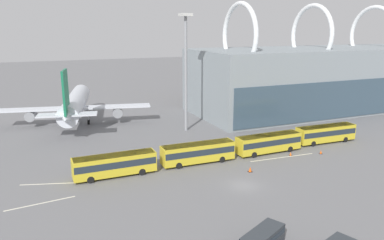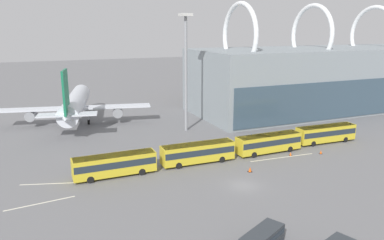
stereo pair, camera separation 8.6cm
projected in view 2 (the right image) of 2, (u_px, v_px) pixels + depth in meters
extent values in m
plane|color=slate|center=(243.00, 186.00, 51.38)|extent=(440.00, 440.00, 0.00)
cube|color=gray|center=(368.00, 75.00, 105.79)|extent=(102.63, 25.72, 15.93)
torus|color=white|center=(239.00, 36.00, 87.26)|extent=(1.10, 15.68, 15.68)
torus|color=white|center=(311.00, 35.00, 95.17)|extent=(1.10, 15.68, 15.68)
torus|color=white|center=(372.00, 35.00, 103.09)|extent=(1.10, 15.68, 15.68)
cylinder|color=silver|center=(75.00, 103.00, 83.89)|extent=(10.05, 28.47, 4.24)
sphere|color=silver|center=(82.00, 93.00, 97.34)|extent=(4.15, 4.15, 4.15)
cone|color=silver|center=(67.00, 118.00, 70.44)|extent=(5.23, 6.90, 4.03)
cube|color=silver|center=(75.00, 108.00, 82.43)|extent=(32.98, 10.24, 0.35)
cylinder|color=gray|center=(31.00, 116.00, 81.08)|extent=(2.79, 3.57, 2.17)
cylinder|color=gray|center=(118.00, 112.00, 84.42)|extent=(2.79, 3.57, 2.17)
cube|color=#19724C|center=(66.00, 92.00, 69.95)|extent=(1.60, 5.74, 8.26)
cube|color=silver|center=(67.00, 115.00, 71.00)|extent=(11.44, 5.44, 0.28)
cylinder|color=gray|center=(80.00, 105.00, 93.46)|extent=(0.36, 0.36, 3.66)
cylinder|color=black|center=(81.00, 112.00, 93.90)|extent=(0.67, 1.17, 1.10)
cylinder|color=gray|center=(62.00, 115.00, 82.30)|extent=(0.36, 0.36, 3.66)
cylinder|color=black|center=(63.00, 123.00, 82.74)|extent=(0.67, 1.17, 1.10)
cylinder|color=gray|center=(88.00, 114.00, 83.29)|extent=(0.36, 0.36, 3.66)
cylinder|color=black|center=(89.00, 122.00, 83.73)|extent=(0.67, 1.17, 1.10)
cylinder|color=silver|center=(262.00, 80.00, 113.34)|extent=(27.47, 29.55, 5.61)
sphere|color=silver|center=(322.00, 84.00, 106.19)|extent=(5.49, 5.49, 5.49)
cone|color=silver|center=(209.00, 77.00, 120.49)|extent=(9.07, 9.23, 5.32)
cube|color=silver|center=(255.00, 83.00, 114.45)|extent=(30.32, 27.89, 0.35)
cylinder|color=gray|center=(264.00, 82.00, 124.03)|extent=(3.75, 3.85, 2.04)
cylinder|color=gray|center=(245.00, 92.00, 105.47)|extent=(3.75, 3.85, 2.04)
cube|color=orange|center=(212.00, 63.00, 119.08)|extent=(3.63, 3.96, 7.11)
cube|color=silver|center=(212.00, 75.00, 120.00)|extent=(12.96, 12.15, 0.28)
cylinder|color=gray|center=(301.00, 92.00, 109.22)|extent=(0.36, 0.36, 4.53)
cylinder|color=black|center=(300.00, 100.00, 109.77)|extent=(1.07, 1.12, 1.10)
cylinder|color=gray|center=(258.00, 87.00, 118.09)|extent=(0.36, 0.36, 4.53)
cylinder|color=black|center=(258.00, 94.00, 118.64)|extent=(1.07, 1.12, 1.10)
cylinder|color=gray|center=(252.00, 91.00, 111.69)|extent=(0.36, 0.36, 4.53)
cylinder|color=black|center=(251.00, 98.00, 112.23)|extent=(1.07, 1.12, 1.10)
cube|color=gold|center=(115.00, 164.00, 54.27)|extent=(11.97, 2.69, 2.86)
cube|color=#232D38|center=(115.00, 163.00, 54.20)|extent=(11.73, 2.72, 1.00)
cube|color=silver|center=(114.00, 155.00, 53.94)|extent=(11.61, 2.61, 0.12)
cylinder|color=black|center=(138.00, 166.00, 57.07)|extent=(1.00, 0.31, 1.00)
cylinder|color=black|center=(142.00, 172.00, 54.93)|extent=(1.00, 0.31, 1.00)
cylinder|color=black|center=(88.00, 174.00, 54.23)|extent=(1.00, 0.31, 1.00)
cylinder|color=black|center=(90.00, 180.00, 52.09)|extent=(1.00, 0.31, 1.00)
cube|color=gold|center=(198.00, 152.00, 59.53)|extent=(11.99, 2.76, 2.86)
cube|color=#232D38|center=(198.00, 151.00, 59.46)|extent=(11.75, 2.79, 1.00)
cube|color=silver|center=(198.00, 144.00, 59.20)|extent=(11.63, 2.68, 0.12)
cylinder|color=black|center=(216.00, 155.00, 62.27)|extent=(1.00, 0.31, 1.00)
cylinder|color=black|center=(222.00, 159.00, 60.11)|extent=(1.00, 0.31, 1.00)
cylinder|color=black|center=(174.00, 161.00, 59.57)|extent=(1.00, 0.31, 1.00)
cylinder|color=black|center=(179.00, 166.00, 57.42)|extent=(1.00, 0.31, 1.00)
cube|color=gold|center=(269.00, 143.00, 64.49)|extent=(12.00, 2.80, 2.86)
cube|color=#232D38|center=(269.00, 141.00, 64.42)|extent=(11.76, 2.83, 1.00)
cube|color=silver|center=(269.00, 135.00, 64.16)|extent=(11.64, 2.72, 0.12)
cylinder|color=black|center=(281.00, 145.00, 67.32)|extent=(1.01, 0.32, 1.00)
cylinder|color=black|center=(290.00, 149.00, 65.20)|extent=(1.01, 0.32, 1.00)
cylinder|color=black|center=(246.00, 151.00, 64.42)|extent=(1.01, 0.32, 1.00)
cylinder|color=black|center=(254.00, 155.00, 62.29)|extent=(1.01, 0.32, 1.00)
cube|color=gold|center=(326.00, 133.00, 70.27)|extent=(12.03, 2.98, 2.86)
cube|color=#232D38|center=(326.00, 132.00, 70.20)|extent=(11.79, 3.01, 1.00)
cube|color=silver|center=(326.00, 126.00, 69.94)|extent=(11.67, 2.89, 0.12)
cylinder|color=black|center=(336.00, 136.00, 72.95)|extent=(1.01, 0.33, 1.00)
cylinder|color=black|center=(345.00, 140.00, 70.78)|extent=(1.01, 0.33, 1.00)
cylinder|color=black|center=(305.00, 140.00, 70.38)|extent=(1.01, 0.33, 1.00)
cylinder|color=black|center=(313.00, 144.00, 68.21)|extent=(1.01, 0.33, 1.00)
cube|color=#2D3338|center=(262.00, 239.00, 36.18)|extent=(5.67, 4.18, 1.78)
cube|color=#232D38|center=(262.00, 237.00, 36.11)|extent=(5.54, 4.12, 0.53)
cylinder|color=black|center=(261.00, 237.00, 38.12)|extent=(0.72, 0.51, 0.70)
cylinder|color=gray|center=(186.00, 75.00, 76.22)|extent=(0.59, 0.59, 23.33)
cube|color=silver|center=(186.00, 15.00, 73.36)|extent=(2.28, 2.28, 0.57)
cube|color=silver|center=(40.00, 203.00, 46.19)|extent=(8.33, 1.18, 0.01)
cube|color=silver|center=(56.00, 183.00, 52.08)|extent=(9.51, 3.11, 0.01)
cube|color=silver|center=(282.00, 157.00, 62.50)|extent=(11.97, 0.89, 0.01)
cube|color=black|center=(321.00, 154.00, 64.36)|extent=(0.51, 0.51, 0.02)
cone|color=#EA5914|center=(321.00, 152.00, 64.28)|extent=(0.38, 0.38, 0.63)
cube|color=black|center=(290.00, 155.00, 63.47)|extent=(0.50, 0.50, 0.02)
cone|color=#EA5914|center=(291.00, 154.00, 63.40)|extent=(0.37, 0.37, 0.60)
cube|color=black|center=(250.00, 172.00, 56.32)|extent=(0.63, 0.63, 0.02)
cone|color=#EA5914|center=(250.00, 169.00, 56.22)|extent=(0.47, 0.47, 0.77)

